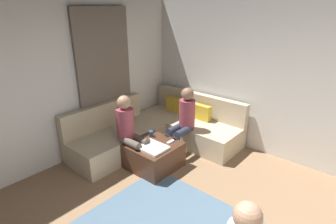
% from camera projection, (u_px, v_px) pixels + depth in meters
% --- Properties ---
extents(wall_back, '(6.00, 0.12, 2.70)m').
position_uv_depth(wall_back, '(300.00, 84.00, 4.23)').
color(wall_back, silver).
rests_on(wall_back, ground_plane).
extents(wall_left, '(0.12, 6.00, 2.70)m').
position_uv_depth(wall_left, '(28.00, 90.00, 3.95)').
color(wall_left, silver).
rests_on(wall_left, ground_plane).
extents(curtain_panel, '(0.06, 1.10, 2.50)m').
position_uv_depth(curtain_panel, '(105.00, 80.00, 4.84)').
color(curtain_panel, '#726659').
rests_on(curtain_panel, ground_plane).
extents(sectional_couch, '(2.10, 2.55, 0.87)m').
position_uv_depth(sectional_couch, '(159.00, 130.00, 5.14)').
color(sectional_couch, '#C6B593').
rests_on(sectional_couch, ground_plane).
extents(ottoman, '(0.76, 0.76, 0.42)m').
position_uv_depth(ottoman, '(153.00, 155.00, 4.42)').
color(ottoman, '#4C2D1E').
rests_on(ottoman, ground_plane).
extents(folded_blanket, '(0.44, 0.36, 0.04)m').
position_uv_depth(folded_blanket, '(153.00, 148.00, 4.19)').
color(folded_blanket, white).
rests_on(folded_blanket, ottoman).
extents(coffee_mug, '(0.08, 0.08, 0.10)m').
position_uv_depth(coffee_mug, '(151.00, 134.00, 4.59)').
color(coffee_mug, '#334C72').
rests_on(coffee_mug, ottoman).
extents(game_remote, '(0.05, 0.15, 0.02)m').
position_uv_depth(game_remote, '(170.00, 142.00, 4.38)').
color(game_remote, white).
rests_on(game_remote, ottoman).
extents(person_on_couch_back, '(0.30, 0.60, 1.20)m').
position_uv_depth(person_on_couch_back, '(184.00, 119.00, 4.71)').
color(person_on_couch_back, '#2D3347').
rests_on(person_on_couch_back, ground_plane).
extents(person_on_couch_side, '(0.60, 0.30, 1.20)m').
position_uv_depth(person_on_couch_side, '(130.00, 129.00, 4.32)').
color(person_on_couch_side, brown).
rests_on(person_on_couch_side, ground_plane).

